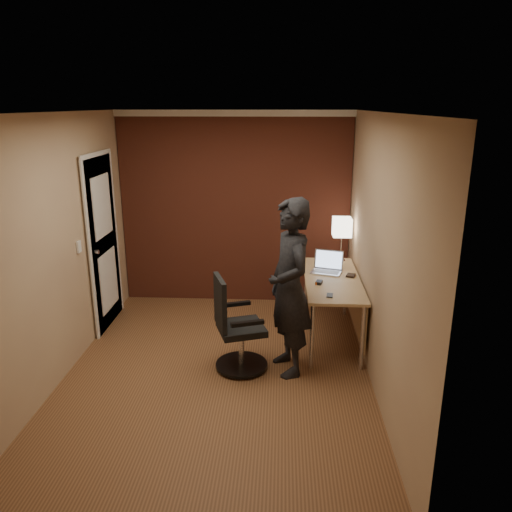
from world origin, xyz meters
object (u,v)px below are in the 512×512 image
desk_lamp (342,228)px  phone (330,295)px  mouse (319,282)px  wallet (351,275)px  laptop (327,266)px  desk (338,289)px  office_chair (235,330)px  person (290,288)px

desk_lamp → phone: desk_lamp is taller
mouse → wallet: size_ratio=0.91×
desk_lamp → phone: size_ratio=4.65×
desk_lamp → phone: (-0.23, -1.18, -0.41)m
laptop → phone: (-0.04, -0.77, -0.06)m
desk → desk_lamp: desk_lamp is taller
desk_lamp → mouse: 0.98m
wallet → office_chair: 1.50m
mouse → laptop: bearing=90.0°
phone → wallet: size_ratio=1.05×
desk_lamp → wallet: bearing=-84.8°
desk → wallet: (0.14, 0.06, 0.14)m
desk_lamp → office_chair: desk_lamp is taller
office_chair → person: size_ratio=0.55×
desk → laptop: 0.32m
desk → office_chair: size_ratio=1.55×
office_chair → person: bearing=2.2°
phone → office_chair: 1.01m
person → office_chair: bearing=-106.8°
desk_lamp → office_chair: bearing=-130.1°
phone → wallet: 0.67m
desk → wallet: bearing=24.9°
wallet → desk_lamp: bearing=95.2°
desk → mouse: (-0.23, -0.20, 0.14)m
laptop → office_chair: office_chair is taller
phone → person: (-0.41, -0.18, 0.14)m
desk → office_chair: (-1.08, -0.74, -0.17)m
mouse → phone: (0.08, -0.34, -0.01)m
laptop → phone: laptop is taller
desk → desk_lamp: bearing=82.6°
desk → person: bearing=-127.5°
laptop → phone: size_ratio=3.39×
desk → desk_lamp: 0.85m
laptop → wallet: 0.30m
wallet → desk: bearing=-155.1°
wallet → phone: bearing=-115.3°
desk_lamp → office_chair: size_ratio=0.55×
person → laptop: bearing=136.0°
desk → mouse: 0.34m
laptop → person: size_ratio=0.22×
mouse → office_chair: bearing=-131.0°
wallet → person: 1.06m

